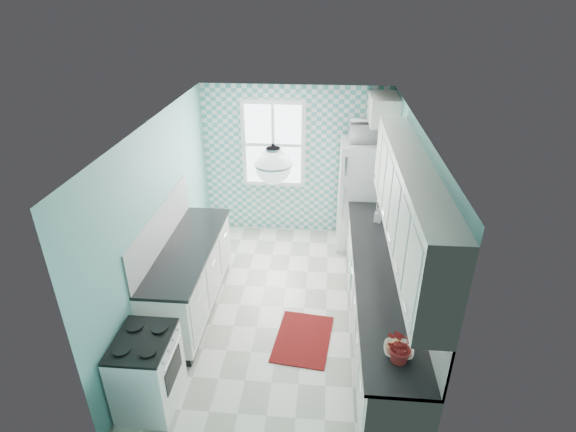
# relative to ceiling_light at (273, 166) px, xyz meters

# --- Properties ---
(floor) EXTENTS (3.00, 4.40, 0.02)m
(floor) POSITION_rel_ceiling_light_xyz_m (0.00, 0.80, -2.33)
(floor) COLOR white
(floor) RESTS_ON ground
(ceiling) EXTENTS (3.00, 4.40, 0.02)m
(ceiling) POSITION_rel_ceiling_light_xyz_m (0.00, 0.80, 0.19)
(ceiling) COLOR white
(ceiling) RESTS_ON wall_back
(wall_back) EXTENTS (3.00, 0.02, 2.50)m
(wall_back) POSITION_rel_ceiling_light_xyz_m (0.00, 3.01, -1.07)
(wall_back) COLOR #66AAA4
(wall_back) RESTS_ON floor
(wall_front) EXTENTS (3.00, 0.02, 2.50)m
(wall_front) POSITION_rel_ceiling_light_xyz_m (0.00, -1.41, -1.07)
(wall_front) COLOR #66AAA4
(wall_front) RESTS_ON floor
(wall_left) EXTENTS (0.02, 4.40, 2.50)m
(wall_left) POSITION_rel_ceiling_light_xyz_m (-1.51, 0.80, -1.07)
(wall_left) COLOR #66AAA4
(wall_left) RESTS_ON floor
(wall_right) EXTENTS (0.02, 4.40, 2.50)m
(wall_right) POSITION_rel_ceiling_light_xyz_m (1.51, 0.80, -1.07)
(wall_right) COLOR #66AAA4
(wall_right) RESTS_ON floor
(accent_wall) EXTENTS (3.00, 0.01, 2.50)m
(accent_wall) POSITION_rel_ceiling_light_xyz_m (0.00, 2.99, -1.07)
(accent_wall) COLOR #51A7A4
(accent_wall) RESTS_ON wall_back
(window) EXTENTS (1.04, 0.05, 1.44)m
(window) POSITION_rel_ceiling_light_xyz_m (-0.35, 2.96, -0.77)
(window) COLOR white
(window) RESTS_ON wall_back
(backsplash_right) EXTENTS (0.02, 3.60, 0.51)m
(backsplash_right) POSITION_rel_ceiling_light_xyz_m (1.49, 0.40, -1.13)
(backsplash_right) COLOR white
(backsplash_right) RESTS_ON wall_right
(backsplash_left) EXTENTS (0.02, 2.15, 0.51)m
(backsplash_left) POSITION_rel_ceiling_light_xyz_m (-1.49, 0.73, -1.13)
(backsplash_left) COLOR white
(backsplash_left) RESTS_ON wall_left
(upper_cabinets_right) EXTENTS (0.33, 3.20, 0.90)m
(upper_cabinets_right) POSITION_rel_ceiling_light_xyz_m (1.33, 0.20, -0.42)
(upper_cabinets_right) COLOR white
(upper_cabinets_right) RESTS_ON wall_right
(upper_cabinet_fridge) EXTENTS (0.40, 0.74, 0.40)m
(upper_cabinet_fridge) POSITION_rel_ceiling_light_xyz_m (1.30, 2.63, -0.07)
(upper_cabinet_fridge) COLOR white
(upper_cabinet_fridge) RESTS_ON wall_right
(ceiling_light) EXTENTS (0.34, 0.34, 0.35)m
(ceiling_light) POSITION_rel_ceiling_light_xyz_m (0.00, 0.00, 0.00)
(ceiling_light) COLOR silver
(ceiling_light) RESTS_ON ceiling
(base_cabinets_right) EXTENTS (0.60, 3.60, 0.90)m
(base_cabinets_right) POSITION_rel_ceiling_light_xyz_m (1.20, 0.40, -1.87)
(base_cabinets_right) COLOR white
(base_cabinets_right) RESTS_ON floor
(countertop_right) EXTENTS (0.63, 3.60, 0.04)m
(countertop_right) POSITION_rel_ceiling_light_xyz_m (1.19, 0.40, -1.40)
(countertop_right) COLOR black
(countertop_right) RESTS_ON base_cabinets_right
(base_cabinets_left) EXTENTS (0.60, 2.15, 0.90)m
(base_cabinets_left) POSITION_rel_ceiling_light_xyz_m (-1.20, 0.73, -1.87)
(base_cabinets_left) COLOR white
(base_cabinets_left) RESTS_ON floor
(countertop_left) EXTENTS (0.63, 2.15, 0.04)m
(countertop_left) POSITION_rel_ceiling_light_xyz_m (-1.19, 0.73, -1.40)
(countertop_left) COLOR black
(countertop_left) RESTS_ON base_cabinets_left
(fridge) EXTENTS (0.77, 0.76, 1.76)m
(fridge) POSITION_rel_ceiling_light_xyz_m (1.11, 2.59, -1.44)
(fridge) COLOR silver
(fridge) RESTS_ON floor
(stove) EXTENTS (0.55, 0.68, 0.82)m
(stove) POSITION_rel_ceiling_light_xyz_m (-1.20, -0.83, -1.89)
(stove) COLOR silver
(stove) RESTS_ON floor
(sink) EXTENTS (0.43, 0.36, 0.53)m
(sink) POSITION_rel_ceiling_light_xyz_m (1.20, 1.52, -1.39)
(sink) COLOR silver
(sink) RESTS_ON countertop_right
(rug) EXTENTS (0.75, 0.99, 0.01)m
(rug) POSITION_rel_ceiling_light_xyz_m (0.31, 0.21, -2.32)
(rug) COLOR #5F1008
(rug) RESTS_ON floor
(dish_towel) EXTENTS (0.03, 0.23, 0.34)m
(dish_towel) POSITION_rel_ceiling_light_xyz_m (0.89, 0.92, -1.84)
(dish_towel) COLOR #5BBD9F
(dish_towel) RESTS_ON base_cabinets_right
(fruit_bowl) EXTENTS (0.29, 0.29, 0.07)m
(fruit_bowl) POSITION_rel_ceiling_light_xyz_m (1.20, -0.92, -1.35)
(fruit_bowl) COLOR white
(fruit_bowl) RESTS_ON countertop_right
(potted_plant) EXTENTS (0.36, 0.34, 0.32)m
(potted_plant) POSITION_rel_ceiling_light_xyz_m (1.20, -1.00, -1.22)
(potted_plant) COLOR #A61727
(potted_plant) RESTS_ON countertop_right
(soap_bottle) EXTENTS (0.12, 0.12, 0.21)m
(soap_bottle) POSITION_rel_ceiling_light_xyz_m (1.25, 1.59, -1.28)
(soap_bottle) COLOR #819BB3
(soap_bottle) RESTS_ON countertop_right
(microwave) EXTENTS (0.54, 0.37, 0.30)m
(microwave) POSITION_rel_ceiling_light_xyz_m (1.11, 2.59, -0.41)
(microwave) COLOR silver
(microwave) RESTS_ON fridge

